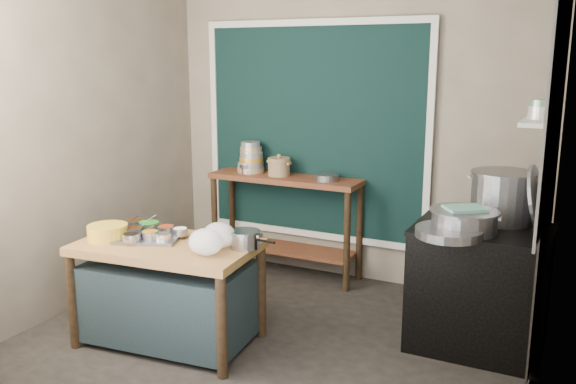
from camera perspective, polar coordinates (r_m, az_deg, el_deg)
The scene contains 30 objects.
floor at distance 4.62m, azimuth -1.36°, elevation -13.65°, with size 3.50×3.00×0.02m, color #29251F.
back_wall at distance 5.56m, azimuth 5.89°, elevation 5.98°, with size 3.50×0.02×2.80m, color gray.
left_wall at distance 5.25m, azimuth -18.75°, elevation 4.99°, with size 0.02×3.00×2.80m, color gray.
right_wall at distance 3.72m, azimuth 23.25°, elevation 1.77°, with size 0.02×3.00×2.80m, color gray.
curtain_panel at distance 5.67m, azimuth 2.41°, elevation 5.64°, with size 2.10×0.02×1.90m, color black.
curtain_frame at distance 5.66m, azimuth 2.36°, elevation 5.63°, with size 2.22×0.03×2.02m, color beige, non-canonical shape.
tile_panel at distance 4.22m, azimuth 23.93°, elevation 9.04°, with size 0.02×1.70×1.70m, color #B2B2AA.
soot_patch at distance 4.52m, azimuth 22.77°, elevation -5.59°, with size 0.01×1.30×1.30m, color black.
wall_shelf at distance 4.55m, azimuth 22.53°, elevation 6.16°, with size 0.22×0.70×0.03m, color beige.
prep_table at distance 4.50m, azimuth -11.10°, elevation -9.26°, with size 1.25×0.72×0.75m, color #986237.
back_counter at distance 5.75m, azimuth -0.27°, elevation -3.14°, with size 1.45×0.40×0.95m, color brown.
stove_block at distance 4.55m, azimuth 17.44°, elevation -8.73°, with size 0.90×0.68×0.85m, color black.
stove_top at distance 4.41m, azimuth 17.81°, elevation -3.39°, with size 0.92×0.69×0.03m, color black.
condiment_tray at distance 4.53m, azimuth -13.39°, elevation -4.08°, with size 0.54×0.38×0.02m, color gray.
condiment_bowls at distance 4.54m, azimuth -13.49°, elevation -3.52°, with size 0.57×0.41×0.06m.
yellow_basin at distance 4.54m, azimuth -16.51°, elevation -3.64°, with size 0.28×0.28×0.11m, color gold.
saucepan at distance 4.19m, azimuth -4.06°, elevation -4.42°, with size 0.22×0.22×0.12m, color gray, non-canonical shape.
plastic_bag_a at distance 4.05m, azimuth -7.71°, elevation -4.66°, with size 0.24×0.20×0.18m, color white.
plastic_bag_b at distance 4.20m, azimuth -6.46°, elevation -4.03°, with size 0.23×0.20×0.18m, color white.
bowl_stack at distance 5.83m, azimuth -3.49°, elevation 3.11°, with size 0.26×0.26×0.29m.
utensil_cup at distance 5.80m, azimuth -3.83°, elevation 2.22°, with size 0.15×0.15×0.09m, color gray.
ceramic_crock at distance 5.65m, azimuth -0.85°, elevation 2.29°, with size 0.22×0.22×0.15m, color #806045, non-canonical shape.
wide_bowl at distance 5.45m, azimuth 3.64°, elevation 1.39°, with size 0.22×0.22×0.06m, color gray.
stock_pot at distance 4.57m, azimuth 19.44°, elevation -0.43°, with size 0.47×0.47×0.36m, color gray, non-canonical shape.
pot_lid at distance 4.42m, azimuth 22.19°, elevation -0.52°, with size 0.46×0.46×0.02m, color gray.
steamer at distance 4.25m, azimuth 16.17°, elevation -2.60°, with size 0.47×0.47×0.15m, color gray, non-canonical shape.
green_cloth at distance 4.23m, azimuth 16.24°, elevation -1.48°, with size 0.25×0.20×0.02m, color #5A967A.
shallow_pan at distance 4.12m, azimuth 14.82°, elevation -3.67°, with size 0.44×0.44×0.06m, color gray.
shelf_bowl_stack at distance 4.52m, azimuth 22.59°, elevation 7.10°, with size 0.16×0.16×0.13m.
shelf_bowl_green at distance 4.71m, azimuth 22.73°, elevation 6.82°, with size 0.14×0.14×0.05m, color gray.
Camera 1 is at (1.95, -3.66, 2.03)m, focal length 38.00 mm.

